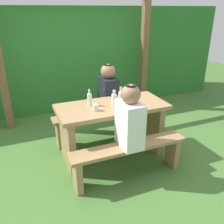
{
  "coord_description": "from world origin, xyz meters",
  "views": [
    {
      "loc": [
        -1.09,
        -2.62,
        1.86
      ],
      "look_at": [
        0.0,
        0.0,
        0.64
      ],
      "focal_mm": 38.59,
      "sensor_mm": 36.0,
      "label": 1
    }
  ],
  "objects_px": {
    "drinking_glass": "(95,108)",
    "bench_near": "(129,154)",
    "person_black_coat": "(108,90)",
    "bottle_left": "(114,100)",
    "bottle_center": "(121,97)",
    "person_white_shirt": "(130,119)",
    "bottle_right": "(90,99)",
    "bench_far": "(99,120)",
    "picnic_table": "(112,122)"
  },
  "relations": [
    {
      "from": "drinking_glass",
      "to": "bench_near",
      "type": "bearing_deg",
      "value": -58.4
    },
    {
      "from": "person_black_coat",
      "to": "bottle_left",
      "type": "distance_m",
      "value": 0.62
    },
    {
      "from": "bench_near",
      "to": "bottle_center",
      "type": "bearing_deg",
      "value": 76.71
    },
    {
      "from": "person_black_coat",
      "to": "bottle_left",
      "type": "height_order",
      "value": "person_black_coat"
    },
    {
      "from": "person_white_shirt",
      "to": "drinking_glass",
      "type": "bearing_deg",
      "value": 121.69
    },
    {
      "from": "bottle_center",
      "to": "bottle_left",
      "type": "bearing_deg",
      "value": -147.3
    },
    {
      "from": "bottle_center",
      "to": "drinking_glass",
      "type": "bearing_deg",
      "value": -166.6
    },
    {
      "from": "bottle_center",
      "to": "person_white_shirt",
      "type": "bearing_deg",
      "value": -103.51
    },
    {
      "from": "bottle_left",
      "to": "bottle_right",
      "type": "height_order",
      "value": "bottle_left"
    },
    {
      "from": "bench_far",
      "to": "person_white_shirt",
      "type": "distance_m",
      "value": 1.11
    },
    {
      "from": "person_black_coat",
      "to": "bottle_right",
      "type": "distance_m",
      "value": 0.59
    },
    {
      "from": "bench_far",
      "to": "bottle_left",
      "type": "relative_size",
      "value": 6.28
    },
    {
      "from": "picnic_table",
      "to": "bench_far",
      "type": "height_order",
      "value": "picnic_table"
    },
    {
      "from": "person_white_shirt",
      "to": "bottle_right",
      "type": "relative_size",
      "value": 3.39
    },
    {
      "from": "person_white_shirt",
      "to": "bottle_right",
      "type": "height_order",
      "value": "person_white_shirt"
    },
    {
      "from": "bench_near",
      "to": "bottle_left",
      "type": "xyz_separation_m",
      "value": [
        -0.01,
        0.42,
        0.52
      ]
    },
    {
      "from": "bench_far",
      "to": "bottle_center",
      "type": "xyz_separation_m",
      "value": [
        0.12,
        -0.51,
        0.52
      ]
    },
    {
      "from": "picnic_table",
      "to": "person_black_coat",
      "type": "bearing_deg",
      "value": 73.36
    },
    {
      "from": "bottle_left",
      "to": "bottle_right",
      "type": "xyz_separation_m",
      "value": [
        -0.26,
        0.18,
        -0.01
      ]
    },
    {
      "from": "bottle_right",
      "to": "bottle_center",
      "type": "xyz_separation_m",
      "value": [
        0.38,
        -0.1,
        0.0
      ]
    },
    {
      "from": "drinking_glass",
      "to": "bench_far",
      "type": "bearing_deg",
      "value": 67.15
    },
    {
      "from": "picnic_table",
      "to": "person_white_shirt",
      "type": "xyz_separation_m",
      "value": [
        -0.0,
        -0.5,
        0.26
      ]
    },
    {
      "from": "picnic_table",
      "to": "drinking_glass",
      "type": "distance_m",
      "value": 0.39
    },
    {
      "from": "drinking_glass",
      "to": "bottle_center",
      "type": "relative_size",
      "value": 0.35
    },
    {
      "from": "bottle_left",
      "to": "bottle_center",
      "type": "relative_size",
      "value": 1.0
    },
    {
      "from": "bench_near",
      "to": "bench_far",
      "type": "xyz_separation_m",
      "value": [
        0.0,
        1.01,
        0.0
      ]
    },
    {
      "from": "person_black_coat",
      "to": "bottle_center",
      "type": "xyz_separation_m",
      "value": [
        -0.03,
        -0.51,
        0.07
      ]
    },
    {
      "from": "picnic_table",
      "to": "bench_far",
      "type": "relative_size",
      "value": 1.0
    },
    {
      "from": "bench_near",
      "to": "picnic_table",
      "type": "bearing_deg",
      "value": 90.0
    },
    {
      "from": "picnic_table",
      "to": "bench_near",
      "type": "bearing_deg",
      "value": -90.0
    },
    {
      "from": "picnic_table",
      "to": "drinking_glass",
      "type": "relative_size",
      "value": 17.89
    },
    {
      "from": "drinking_glass",
      "to": "bottle_right",
      "type": "xyz_separation_m",
      "value": [
        -0.01,
        0.19,
        0.04
      ]
    },
    {
      "from": "person_white_shirt",
      "to": "bottle_right",
      "type": "xyz_separation_m",
      "value": [
        -0.26,
        0.6,
        0.06
      ]
    },
    {
      "from": "person_black_coat",
      "to": "drinking_glass",
      "type": "distance_m",
      "value": 0.72
    },
    {
      "from": "bench_near",
      "to": "bottle_right",
      "type": "distance_m",
      "value": 0.83
    },
    {
      "from": "person_white_shirt",
      "to": "bench_far",
      "type": "bearing_deg",
      "value": 89.93
    },
    {
      "from": "picnic_table",
      "to": "person_black_coat",
      "type": "height_order",
      "value": "person_black_coat"
    },
    {
      "from": "picnic_table",
      "to": "person_white_shirt",
      "type": "relative_size",
      "value": 1.95
    },
    {
      "from": "picnic_table",
      "to": "bench_near",
      "type": "xyz_separation_m",
      "value": [
        0.0,
        -0.51,
        -0.19
      ]
    },
    {
      "from": "person_white_shirt",
      "to": "drinking_glass",
      "type": "relative_size",
      "value": 9.19
    },
    {
      "from": "bottle_left",
      "to": "bench_near",
      "type": "bearing_deg",
      "value": -88.83
    },
    {
      "from": "bench_far",
      "to": "person_white_shirt",
      "type": "relative_size",
      "value": 1.95
    },
    {
      "from": "bottle_left",
      "to": "picnic_table",
      "type": "bearing_deg",
      "value": 84.43
    },
    {
      "from": "bench_near",
      "to": "person_black_coat",
      "type": "relative_size",
      "value": 1.95
    },
    {
      "from": "bottle_right",
      "to": "bench_far",
      "type": "bearing_deg",
      "value": 57.34
    },
    {
      "from": "bench_far",
      "to": "bottle_right",
      "type": "distance_m",
      "value": 0.71
    },
    {
      "from": "bench_near",
      "to": "bench_far",
      "type": "height_order",
      "value": "same"
    },
    {
      "from": "bench_far",
      "to": "bottle_center",
      "type": "distance_m",
      "value": 0.74
    },
    {
      "from": "picnic_table",
      "to": "bench_near",
      "type": "relative_size",
      "value": 1.0
    },
    {
      "from": "person_black_coat",
      "to": "bench_near",
      "type": "bearing_deg",
      "value": -98.47
    }
  ]
}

